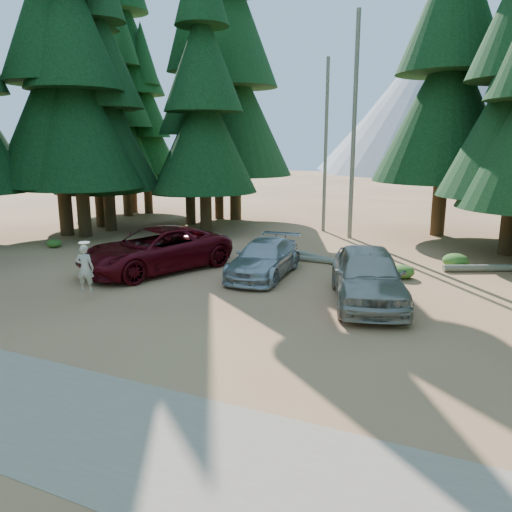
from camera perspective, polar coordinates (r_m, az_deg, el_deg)
The scene contains 20 objects.
ground at distance 15.86m, azimuth -5.35°, elevation -6.47°, with size 160.00×160.00×0.00m, color #9B5F41.
gravel_strip at distance 11.20m, azimuth -22.81°, elevation -16.00°, with size 26.00×3.50×0.01m, color tan.
forest_belt_north at distance 29.41m, azimuth 9.34°, elevation 2.38°, with size 36.00×7.00×22.00m, color black, non-canonical shape.
snag_front at distance 28.27m, azimuth 11.13°, elevation 14.13°, with size 0.24×0.24×12.00m, color #736D5C.
snag_back at distance 30.24m, azimuth 7.97°, elevation 12.24°, with size 0.20×0.20×10.00m, color #736D5C.
mountain_peak at distance 101.96m, azimuth 19.63°, elevation 16.26°, with size 48.00×50.00×28.00m.
red_pickup at distance 21.12m, azimuth -11.39°, elevation 0.72°, with size 2.97×6.45×1.79m, color #55070F.
silver_minivan_center at distance 19.94m, azimuth 0.97°, elevation -0.26°, with size 2.01×4.94×1.43m, color #A9ACB1.
silver_minivan_right at distance 16.93m, azimuth 12.66°, elevation -2.16°, with size 2.22×5.52×1.88m, color #A59F93.
frisbee_player at distance 17.85m, azimuth -18.95°, elevation -1.29°, with size 0.69×0.58×1.71m.
log_left at distance 22.66m, azimuth 5.30°, elevation -0.25°, with size 0.26×0.26×3.59m, color #736D5C.
log_mid at distance 23.02m, azimuth 6.40°, elevation -0.04°, with size 0.28×0.28×3.46m, color #736D5C.
log_right at distance 23.05m, azimuth 26.02°, elevation -1.24°, with size 0.30×0.30×4.66m, color #736D5C.
shrub_far_left at distance 27.61m, azimuth -9.37°, elevation 2.22°, with size 0.87×0.87×0.48m, color #30671E.
shrub_left at distance 25.47m, azimuth 1.27°, elevation 1.45°, with size 0.79×0.79×0.43m, color #30671E.
shrub_center_left at distance 23.71m, azimuth 0.98°, elevation 0.76°, with size 1.03×1.03×0.57m, color #30671E.
shrub_center_right at distance 23.79m, azimuth 3.40°, elevation 0.72°, with size 0.93×0.93×0.51m, color #30671E.
shrub_right at distance 20.52m, azimuth 16.35°, elevation -1.72°, with size 0.95×0.95×0.52m, color #30671E.
shrub_far_right at distance 23.02m, azimuth 21.85°, elevation -0.49°, with size 1.09×1.09×0.60m, color #30671E.
shrub_edge_west at distance 27.52m, azimuth -22.07°, elevation 1.34°, with size 0.75×0.75×0.41m, color #30671E.
Camera 1 is at (7.54, -12.95, 5.21)m, focal length 35.00 mm.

